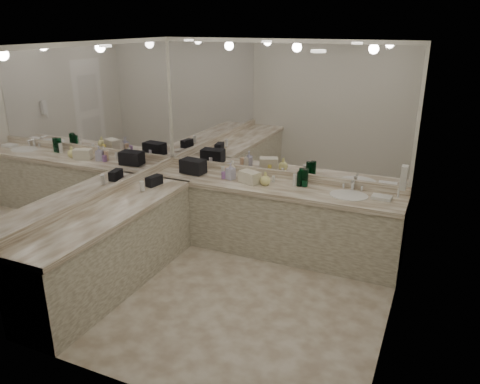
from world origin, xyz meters
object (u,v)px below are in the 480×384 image
at_px(cream_cosmetic_case, 250,177).
at_px(hand_towel, 382,198).
at_px(soap_bottle_b, 231,171).
at_px(soap_bottle_a, 233,170).
at_px(sink, 349,196).
at_px(black_toiletry_bag, 193,167).
at_px(soap_bottle_c, 265,179).
at_px(wall_phone, 404,178).

relative_size(cream_cosmetic_case, hand_towel, 1.15).
bearing_deg(soap_bottle_b, soap_bottle_a, 94.66).
relative_size(sink, black_toiletry_bag, 1.40).
bearing_deg(soap_bottle_a, soap_bottle_c, -13.82).
bearing_deg(soap_bottle_b, hand_towel, 1.58).
bearing_deg(sink, cream_cosmetic_case, -177.89).
relative_size(wall_phone, black_toiletry_bag, 0.76).
xyz_separation_m(wall_phone, cream_cosmetic_case, (-1.83, 0.45, -0.38)).
bearing_deg(soap_bottle_a, wall_phone, -15.24).
bearing_deg(soap_bottle_a, soap_bottle_b, -85.34).
bearing_deg(cream_cosmetic_case, black_toiletry_bag, -162.27).
relative_size(sink, soap_bottle_c, 2.62).
bearing_deg(sink, hand_towel, 6.20).
distance_m(black_toiletry_bag, soap_bottle_a, 0.55).
bearing_deg(sink, soap_bottle_c, -177.42).
height_order(sink, black_toiletry_bag, black_toiletry_bag).
xyz_separation_m(cream_cosmetic_case, soap_bottle_a, (-0.28, 0.12, 0.03)).
height_order(wall_phone, black_toiletry_bag, wall_phone).
relative_size(soap_bottle_a, soap_bottle_b, 0.91).
xyz_separation_m(sink, soap_bottle_c, (-1.01, -0.05, 0.09)).
bearing_deg(cream_cosmetic_case, sink, 23.24).
xyz_separation_m(black_toiletry_bag, hand_towel, (2.41, 0.04, -0.07)).
distance_m(soap_bottle_b, soap_bottle_c, 0.49).
xyz_separation_m(wall_phone, hand_towel, (-0.24, 0.54, -0.43)).
height_order(wall_phone, soap_bottle_b, wall_phone).
bearing_deg(hand_towel, black_toiletry_bag, -179.17).
bearing_deg(soap_bottle_b, sink, 0.46).
relative_size(cream_cosmetic_case, soap_bottle_c, 1.48).
bearing_deg(wall_phone, hand_towel, 114.25).
bearing_deg(black_toiletry_bag, sink, -0.12).
distance_m(sink, hand_towel, 0.36).
xyz_separation_m(cream_cosmetic_case, soap_bottle_b, (-0.28, 0.03, 0.04)).
height_order(sink, soap_bottle_c, soap_bottle_c).
bearing_deg(soap_bottle_b, cream_cosmetic_case, -6.80).
bearing_deg(soap_bottle_b, wall_phone, -13.06).
distance_m(wall_phone, black_toiletry_bag, 2.73).
distance_m(sink, wall_phone, 0.91).
distance_m(wall_phone, soap_bottle_b, 2.19).
distance_m(cream_cosmetic_case, soap_bottle_c, 0.21).
bearing_deg(black_toiletry_bag, soap_bottle_b, -1.70).
bearing_deg(soap_bottle_b, soap_bottle_c, -3.98).
distance_m(sink, soap_bottle_a, 1.51).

